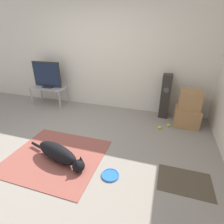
{
  "coord_description": "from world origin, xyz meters",
  "views": [
    {
      "loc": [
        1.55,
        -2.03,
        1.86
      ],
      "look_at": [
        0.65,
        0.82,
        0.45
      ],
      "focal_mm": 28.0,
      "sensor_mm": 36.0,
      "label": 1
    }
  ],
  "objects": [
    {
      "name": "area_rug",
      "position": [
        0.01,
        -0.16,
        0.01
      ],
      "size": [
        1.46,
        1.31,
        0.01
      ],
      "color": "#934C42",
      "rests_on": "ground_plane"
    },
    {
      "name": "cardboard_box_lower",
      "position": [
        2.07,
        1.61,
        0.19
      ],
      "size": [
        0.5,
        0.44,
        0.39
      ],
      "color": "#A87A4C",
      "rests_on": "ground_plane"
    },
    {
      "name": "tennis_ball_by_boxes",
      "position": [
        1.54,
        1.24,
        0.03
      ],
      "size": [
        0.07,
        0.07,
        0.07
      ],
      "color": "#C6E033",
      "rests_on": "ground_plane"
    },
    {
      "name": "frisbee",
      "position": [
        0.97,
        -0.28,
        0.01
      ],
      "size": [
        0.25,
        0.25,
        0.03
      ],
      "color": "blue",
      "rests_on": "ground_plane"
    },
    {
      "name": "tv",
      "position": [
        -1.41,
        1.74,
        0.81
      ],
      "size": [
        0.79,
        0.2,
        0.66
      ],
      "color": "#232326",
      "rests_on": "tv_stand"
    },
    {
      "name": "cardboard_box_upper",
      "position": [
        2.06,
        1.61,
        0.58
      ],
      "size": [
        0.42,
        0.37,
        0.38
      ],
      "color": "#A87A4C",
      "rests_on": "cardboard_box_lower"
    },
    {
      "name": "dog",
      "position": [
        0.13,
        -0.23,
        0.14
      ],
      "size": [
        1.15,
        0.44,
        0.28
      ],
      "color": "black",
      "rests_on": "area_rug"
    },
    {
      "name": "floor_speaker",
      "position": [
        1.58,
        1.87,
        0.5
      ],
      "size": [
        0.21,
        0.21,
        1.01
      ],
      "color": "#2D2823",
      "rests_on": "ground_plane"
    },
    {
      "name": "tennis_ball_near_speaker",
      "position": [
        1.72,
        1.4,
        0.03
      ],
      "size": [
        0.07,
        0.07,
        0.07
      ],
      "color": "#C6E033",
      "rests_on": "ground_plane"
    },
    {
      "name": "wall_back",
      "position": [
        0.0,
        2.1,
        1.27
      ],
      "size": [
        8.0,
        0.06,
        2.55
      ],
      "color": "silver",
      "rests_on": "ground_plane"
    },
    {
      "name": "door_mat",
      "position": [
        1.97,
        -0.08,
        0.0
      ],
      "size": [
        0.7,
        0.5,
        0.01
      ],
      "color": "#4C4233",
      "rests_on": "ground_plane"
    },
    {
      "name": "tv_stand",
      "position": [
        -1.41,
        1.73,
        0.42
      ],
      "size": [
        0.93,
        0.47,
        0.48
      ],
      "color": "#A8A8AD",
      "rests_on": "ground_plane"
    },
    {
      "name": "ground_plane",
      "position": [
        0.0,
        0.0,
        0.0
      ],
      "size": [
        12.0,
        12.0,
        0.0
      ],
      "primitive_type": "plane",
      "color": "gray"
    }
  ]
}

